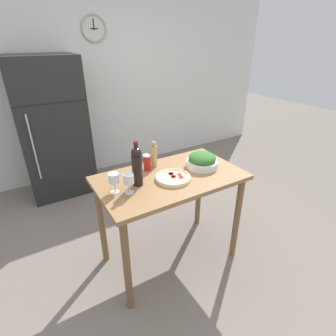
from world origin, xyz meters
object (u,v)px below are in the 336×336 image
Objects in this scene: refrigerator at (53,129)px; salad_bowl at (202,161)px; wine_bottle at (137,166)px; wine_glass_near at (129,180)px; pepper_mill at (154,154)px; homemade_pizza at (173,178)px; salt_canister at (147,163)px; wine_glass_far at (114,179)px.

refrigerator is 2.08m from salad_bowl.
wine_bottle is 0.14m from wine_glass_near.
pepper_mill is (0.26, 0.22, -0.05)m from wine_bottle.
refrigerator is 6.21× the size of salad_bowl.
refrigerator reaches higher than homemade_pizza.
refrigerator is at bearing 109.37° from pepper_mill.
salad_bowl is 0.48m from salt_canister.
salad_bowl is at bearing -0.64° from wine_bottle.
salt_canister is at bearing -156.69° from pepper_mill.
pepper_mill is at bearing 92.71° from homemade_pizza.
wine_bottle is at bearing 36.25° from wine_glass_near.
wine_glass_near is 1.07× the size of salt_canister.
refrigerator is 1.74m from pepper_mill.
homemade_pizza is 2.02× the size of salt_canister.
wine_glass_far is 0.42m from salt_canister.
homemade_pizza is (0.27, -0.07, -0.15)m from wine_bottle.
refrigerator is 7.42× the size of pepper_mill.
wine_glass_far is at bearing -179.39° from salad_bowl.
wine_bottle reaches higher than homemade_pizza.
salad_bowl is (0.72, 0.07, -0.05)m from wine_glass_near.
refrigerator is at bearing 116.48° from salad_bowl.
wine_glass_far is at bearing 144.51° from wine_glass_near.
wine_bottle reaches higher than wine_glass_near.
wine_glass_far is at bearing -151.44° from salt_canister.
refrigerator is 1.95m from wine_glass_near.
wine_bottle reaches higher than wine_glass_far.
wine_bottle is (0.31, -1.85, 0.18)m from refrigerator.
wine_glass_near is (0.21, -1.93, 0.12)m from refrigerator.
wine_glass_near is at bearing -83.83° from refrigerator.
refrigerator is at bearing 99.61° from wine_bottle.
salt_canister is (0.28, 0.26, -0.04)m from wine_glass_near.
wine_bottle is 0.62m from salad_bowl.
wine_bottle reaches higher than salt_canister.
refrigerator reaches higher than wine_glass_near.
wine_glass_far is 0.53× the size of homemade_pizza.
homemade_pizza is 0.28m from salt_canister.
refrigerator reaches higher than salad_bowl.
wine_glass_near is 0.72m from salad_bowl.
wine_glass_near reaches higher than salt_canister.
salt_canister is at bearing 43.07° from wine_glass_near.
wine_glass_near is at bearing -35.49° from wine_glass_far.
pepper_mill reaches higher than salad_bowl.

